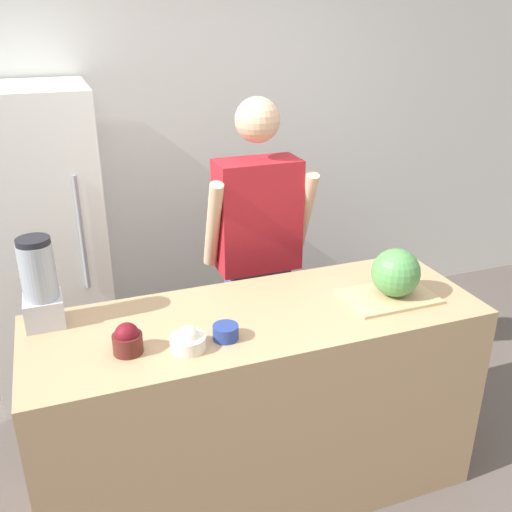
# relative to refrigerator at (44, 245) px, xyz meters

# --- Properties ---
(wall_back) EXTENTS (8.00, 0.06, 2.60)m
(wall_back) POSITION_rel_refrigerator_xyz_m (0.83, 0.40, 0.42)
(wall_back) COLOR white
(wall_back) RESTS_ON ground_plane
(counter_island) EXTENTS (1.91, 0.67, 0.94)m
(counter_island) POSITION_rel_refrigerator_xyz_m (0.83, -1.27, -0.41)
(counter_island) COLOR tan
(counter_island) RESTS_ON ground_plane
(refrigerator) EXTENTS (0.66, 0.72, 1.75)m
(refrigerator) POSITION_rel_refrigerator_xyz_m (0.00, 0.00, 0.00)
(refrigerator) COLOR white
(refrigerator) RESTS_ON ground_plane
(person) EXTENTS (0.57, 0.27, 1.72)m
(person) POSITION_rel_refrigerator_xyz_m (1.07, -0.59, 0.01)
(person) COLOR #4C608C
(person) RESTS_ON ground_plane
(cutting_board) EXTENTS (0.40, 0.27, 0.01)m
(cutting_board) POSITION_rel_refrigerator_xyz_m (1.42, -1.33, 0.07)
(cutting_board) COLOR tan
(cutting_board) RESTS_ON counter_island
(watermelon) EXTENTS (0.21, 0.21, 0.21)m
(watermelon) POSITION_rel_refrigerator_xyz_m (1.44, -1.33, 0.18)
(watermelon) COLOR #4C8C47
(watermelon) RESTS_ON cutting_board
(bowl_cherries) EXTENTS (0.11, 0.11, 0.12)m
(bowl_cherries) POSITION_rel_refrigerator_xyz_m (0.27, -1.37, 0.11)
(bowl_cherries) COLOR #511E19
(bowl_cherries) RESTS_ON counter_island
(bowl_cream) EXTENTS (0.14, 0.14, 0.09)m
(bowl_cream) POSITION_rel_refrigerator_xyz_m (0.49, -1.43, 0.10)
(bowl_cream) COLOR beige
(bowl_cream) RESTS_ON counter_island
(bowl_small_blue) EXTENTS (0.10, 0.10, 0.06)m
(bowl_small_blue) POSITION_rel_refrigerator_xyz_m (0.64, -1.41, 0.09)
(bowl_small_blue) COLOR navy
(bowl_small_blue) RESTS_ON counter_island
(blender) EXTENTS (0.15, 0.15, 0.37)m
(blender) POSITION_rel_refrigerator_xyz_m (-0.01, -1.05, 0.24)
(blender) COLOR #B7B7BC
(blender) RESTS_ON counter_island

